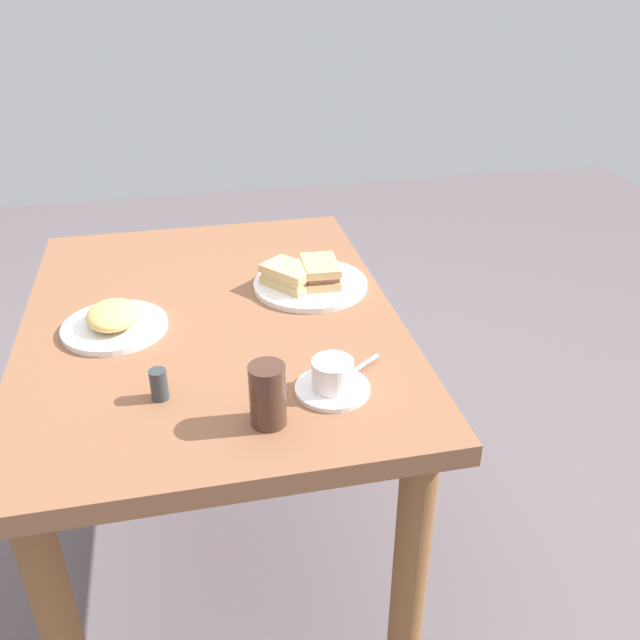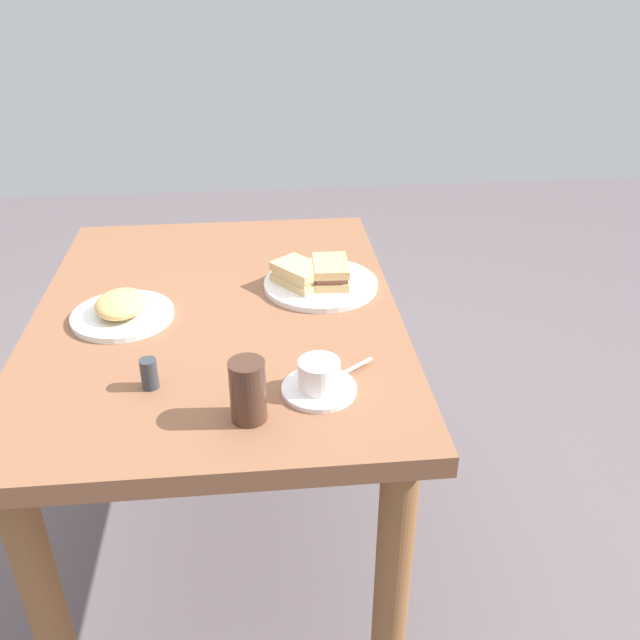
% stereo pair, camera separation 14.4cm
% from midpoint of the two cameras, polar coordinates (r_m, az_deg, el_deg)
% --- Properties ---
extents(ground_plane, '(6.00, 6.00, 0.00)m').
position_cam_midpoint_polar(ground_plane, '(2.00, -9.56, -18.34)').
color(ground_plane, '#61575B').
extents(dining_table, '(1.09, 0.82, 0.73)m').
position_cam_midpoint_polar(dining_table, '(1.61, -11.35, -3.44)').
color(dining_table, brown).
rests_on(dining_table, ground_plane).
extents(sandwich_plate, '(0.27, 0.27, 0.01)m').
position_cam_midpoint_polar(sandwich_plate, '(1.64, -3.32, 2.94)').
color(sandwich_plate, white).
rests_on(sandwich_plate, dining_table).
extents(sandwich_front, '(0.12, 0.09, 0.05)m').
position_cam_midpoint_polar(sandwich_front, '(1.63, -2.52, 3.99)').
color(sandwich_front, tan).
rests_on(sandwich_front, sandwich_plate).
extents(sandwich_back, '(0.15, 0.14, 0.05)m').
position_cam_midpoint_polar(sandwich_back, '(1.61, -5.12, 3.66)').
color(sandwich_back, tan).
rests_on(sandwich_back, sandwich_plate).
extents(coffee_saucer, '(0.14, 0.14, 0.01)m').
position_cam_midpoint_polar(coffee_saucer, '(1.27, -2.21, -5.87)').
color(coffee_saucer, white).
rests_on(coffee_saucer, dining_table).
extents(coffee_cup, '(0.10, 0.08, 0.06)m').
position_cam_midpoint_polar(coffee_cup, '(1.25, -2.23, -4.53)').
color(coffee_cup, white).
rests_on(coffee_cup, coffee_saucer).
extents(spoon, '(0.07, 0.09, 0.01)m').
position_cam_midpoint_polar(spoon, '(1.31, -0.00, -4.19)').
color(spoon, silver).
rests_on(spoon, coffee_saucer).
extents(side_plate, '(0.22, 0.22, 0.01)m').
position_cam_midpoint_polar(side_plate, '(1.55, -19.39, -0.62)').
color(side_plate, white).
rests_on(side_plate, dining_table).
extents(side_food_pile, '(0.13, 0.11, 0.04)m').
position_cam_midpoint_polar(side_food_pile, '(1.53, -19.56, 0.32)').
color(side_food_pile, '#DEB363').
rests_on(side_food_pile, side_plate).
extents(salt_shaker, '(0.03, 0.03, 0.06)m').
position_cam_midpoint_polar(salt_shaker, '(1.29, -16.49, -5.31)').
color(salt_shaker, '#33383D').
rests_on(salt_shaker, dining_table).
extents(drinking_glass, '(0.06, 0.06, 0.12)m').
position_cam_midpoint_polar(drinking_glass, '(1.17, -7.94, -6.35)').
color(drinking_glass, '#482D22').
rests_on(drinking_glass, dining_table).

